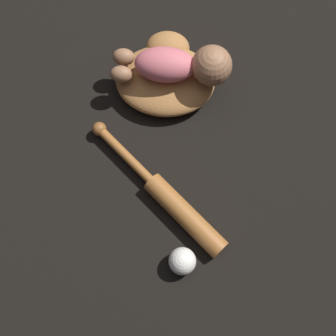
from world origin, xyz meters
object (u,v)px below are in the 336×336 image
at_px(baby_figure, 181,65).
at_px(baseball_bat, 171,201).
at_px(baseball_glove, 166,75).
at_px(baseball, 182,261).

relative_size(baby_figure, baseball_bat, 0.83).
height_order(baseball_glove, baseball, baseball_glove).
height_order(baby_figure, baseball_bat, baby_figure).
xyz_separation_m(baby_figure, baseball_bat, (0.01, -0.37, -0.10)).
bearing_deg(baseball_glove, baseball_bat, -81.62).
xyz_separation_m(baseball_bat, baseball, (0.05, -0.16, 0.01)).
bearing_deg(baseball_glove, baseball, -79.35).
bearing_deg(baseball, baseball_bat, 105.94).
distance_m(baseball_glove, baseball_bat, 0.39).
relative_size(baseball_glove, baby_figure, 0.89).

